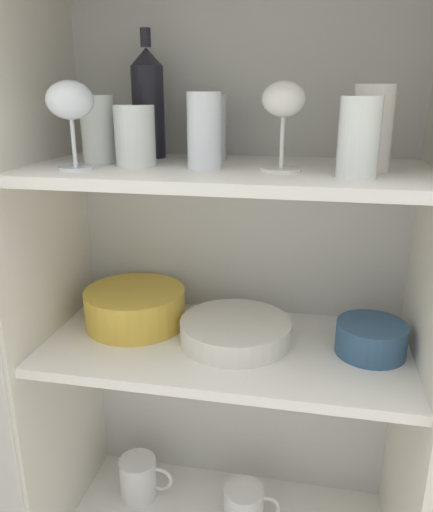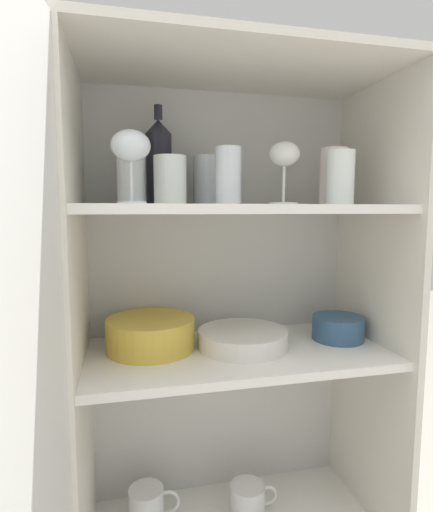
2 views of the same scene
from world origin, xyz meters
The scene contains 19 objects.
cupboard_back_panel centered at (0.00, 0.36, 0.73)m, with size 0.76×0.02×1.45m, color silver.
cupboard_side_left centered at (-0.37, 0.17, 0.73)m, with size 0.02×0.38×1.45m, color silver.
cupboard_side_right centered at (0.37, 0.17, 0.73)m, with size 0.02×0.38×1.45m, color silver.
shelf_board_middle centered at (0.00, 0.17, 0.78)m, with size 0.73×0.35×0.02m, color white.
shelf_board_upper centered at (0.00, 0.17, 1.14)m, with size 0.73×0.35×0.02m, color white.
tumbler_glass_0 centered at (-0.16, 0.15, 1.20)m, with size 0.07×0.07×0.11m.
tumbler_glass_1 centered at (-0.25, 0.19, 1.21)m, with size 0.06×0.06×0.12m.
tumbler_glass_2 centered at (-0.06, 0.26, 1.21)m, with size 0.08×0.08×0.12m.
tumbler_glass_3 centered at (-0.03, 0.14, 1.21)m, with size 0.06×0.06×0.13m.
tumbler_glass_4 centered at (0.22, 0.10, 1.21)m, with size 0.06×0.06×0.12m.
tumbler_glass_5 centered at (0.25, 0.18, 1.22)m, with size 0.07×0.07×0.14m.
wine_glass_0 centered at (-0.25, 0.09, 1.26)m, with size 0.08×0.08×0.15m.
wine_glass_1 centered at (0.10, 0.14, 1.25)m, with size 0.07×0.07×0.15m.
wine_bottle centered at (-0.18, 0.28, 1.25)m, with size 0.06×0.06×0.25m.
plate_stack_white centered at (0.02, 0.19, 0.81)m, with size 0.23×0.23×0.04m.
mixing_bowl_large centered at (-0.21, 0.22, 0.83)m, with size 0.22×0.22×0.08m.
serving_bowl_small centered at (0.28, 0.19, 0.82)m, with size 0.13×0.13×0.06m.
coffee_mug_primary centered at (0.04, 0.21, 0.35)m, with size 0.13×0.09×0.09m.
coffee_mug_extra_1 centered at (-0.23, 0.23, 0.36)m, with size 0.13×0.09×0.10m.
Camera 1 is at (0.16, -0.72, 1.28)m, focal length 35.00 mm.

